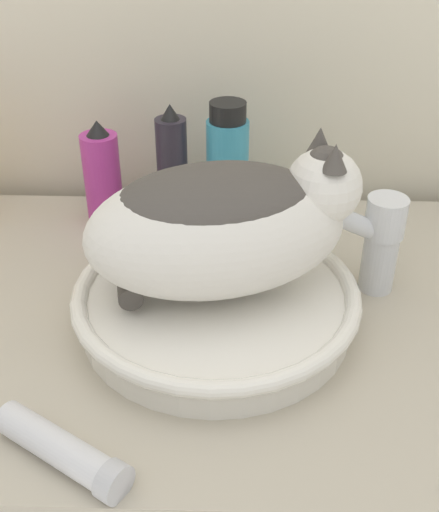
{
  "coord_description": "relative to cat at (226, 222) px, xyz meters",
  "views": [
    {
      "loc": [
        0.02,
        -0.35,
        1.33
      ],
      "look_at": [
        0.0,
        0.25,
        0.95
      ],
      "focal_mm": 45.0,
      "sensor_mm": 36.0,
      "label": 1
    }
  ],
  "objects": [
    {
      "name": "hairspray_can_black",
      "position": [
        -0.08,
        0.24,
        -0.05
      ],
      "size": [
        0.05,
        0.05,
        0.19
      ],
      "color": "#28232D",
      "rests_on": "vanity_counter"
    },
    {
      "name": "spray_bottle_trigger",
      "position": [
        -0.19,
        0.24,
        -0.06
      ],
      "size": [
        0.05,
        0.05,
        0.16
      ],
      "color": "#B2338C",
      "rests_on": "vanity_counter"
    },
    {
      "name": "sink_basin",
      "position": [
        -0.01,
        -0.0,
        -0.11
      ],
      "size": [
        0.34,
        0.34,
        0.05
      ],
      "color": "white",
      "rests_on": "vanity_counter"
    },
    {
      "name": "cream_tube",
      "position": [
        -0.15,
        -0.22,
        -0.12
      ],
      "size": [
        0.14,
        0.11,
        0.04
      ],
      "rotation": [
        0.0,
        0.0,
        -0.56
      ],
      "color": "silver",
      "rests_on": "vanity_counter"
    },
    {
      "name": "faucet",
      "position": [
        0.18,
        0.07,
        -0.06
      ],
      "size": [
        0.13,
        0.07,
        0.15
      ],
      "rotation": [
        0.0,
        0.0,
        -2.78
      ],
      "color": "silver",
      "rests_on": "vanity_counter"
    },
    {
      "name": "mouthwash_bottle",
      "position": [
        -0.0,
        0.24,
        -0.05
      ],
      "size": [
        0.06,
        0.06,
        0.19
      ],
      "color": "teal",
      "rests_on": "vanity_counter"
    },
    {
      "name": "cat",
      "position": [
        0.0,
        0.0,
        0.0
      ],
      "size": [
        0.32,
        0.26,
        0.18
      ],
      "rotation": [
        0.0,
        0.0,
        0.24
      ],
      "color": "silver",
      "rests_on": "sink_basin"
    }
  ]
}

